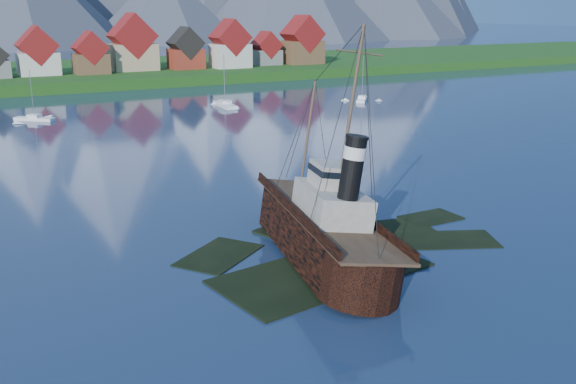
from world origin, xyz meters
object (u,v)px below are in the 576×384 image
tugboat_wreck (311,225)px  sailboat_e (225,105)px  sailboat_c (35,119)px  sailboat_d (362,100)px

tugboat_wreck → sailboat_e: 92.29m
sailboat_c → sailboat_d: bearing=-54.9°
sailboat_e → tugboat_wreck: bearing=-103.3°
sailboat_d → sailboat_c: bearing=-145.7°
sailboat_c → sailboat_e: bearing=-49.4°
sailboat_c → sailboat_e: (40.82, -0.90, 0.03)m
tugboat_wreck → sailboat_c: tugboat_wreck is taller
sailboat_c → sailboat_e: size_ratio=0.87×
sailboat_e → sailboat_c: bearing=-175.9°
tugboat_wreck → sailboat_e: size_ratio=2.25×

